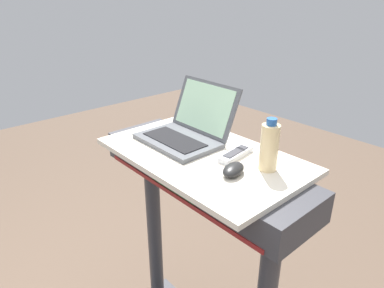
{
  "coord_description": "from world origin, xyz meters",
  "views": [
    {
      "loc": [
        0.84,
        -0.09,
        1.68
      ],
      "look_at": [
        0.0,
        0.65,
        1.18
      ],
      "focal_mm": 32.54,
      "sensor_mm": 36.0,
      "label": 1
    }
  ],
  "objects": [
    {
      "name": "desk_board",
      "position": [
        0.0,
        0.7,
        1.12
      ],
      "size": [
        0.76,
        0.46,
        0.02
      ],
      "primitive_type": "cube",
      "color": "beige",
      "rests_on": "treadmill_base"
    },
    {
      "name": "tv_remote",
      "position": [
        0.1,
        0.77,
        1.14
      ],
      "size": [
        0.07,
        0.16,
        0.02
      ],
      "color": "silver",
      "rests_on": "desk_board"
    },
    {
      "name": "laptop",
      "position": [
        -0.13,
        0.74,
        1.17
      ],
      "size": [
        0.32,
        0.29,
        0.21
      ],
      "rotation": [
        0.0,
        0.0,
        -0.06
      ],
      "color": "#515459",
      "rests_on": "desk_board"
    },
    {
      "name": "computer_mouse",
      "position": [
        0.19,
        0.66,
        1.14
      ],
      "size": [
        0.09,
        0.11,
        0.03
      ],
      "primitive_type": "ellipsoid",
      "rotation": [
        0.0,
        0.0,
        0.3
      ],
      "color": "black",
      "rests_on": "desk_board"
    },
    {
      "name": "water_bottle",
      "position": [
        0.24,
        0.78,
        1.21
      ],
      "size": [
        0.06,
        0.06,
        0.18
      ],
      "color": "beige",
      "rests_on": "desk_board"
    }
  ]
}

